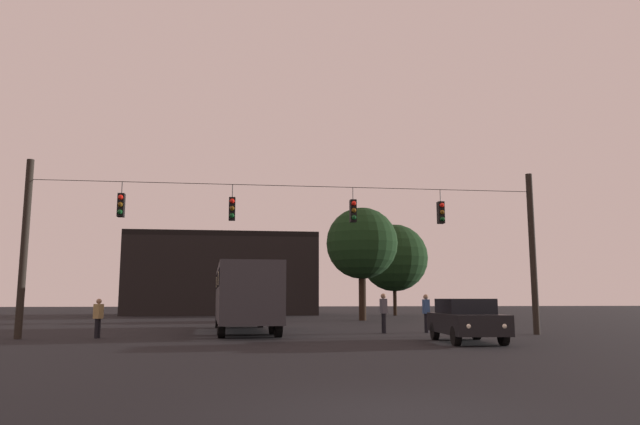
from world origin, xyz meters
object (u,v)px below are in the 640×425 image
Objects in this scene: tree_left_silhouette at (362,243)px; tree_behind_building at (394,258)px; city_bus at (244,291)px; car_far_left at (248,310)px; pedestrian_crossing_left at (384,310)px; pedestrian_crossing_right at (98,316)px; car_near_right at (466,319)px; pedestrian_crossing_center at (426,311)px.

tree_left_silhouette is 12.56m from tree_behind_building.
city_bus is 2.52× the size of car_far_left.
pedestrian_crossing_left reaches higher than pedestrian_crossing_right.
tree_left_silhouette is at bearing 88.41° from car_near_right.
car_near_right is at bearing -16.51° from pedestrian_crossing_right.
tree_left_silhouette is at bearing 57.73° from city_bus.
pedestrian_crossing_left is at bearing -66.71° from car_far_left.
city_bus is at bearing -119.10° from tree_behind_building.
car_near_right is 13.98m from pedestrian_crossing_right.
tree_behind_building is at bearing 60.90° from city_bus.
pedestrian_crossing_center is at bearing 3.89° from pedestrian_crossing_left.
city_bus reaches higher than car_near_right.
tree_left_silhouette reaches higher than car_near_right.
city_bus is 7.31× the size of pedestrian_crossing_right.
car_near_right is 2.59× the size of pedestrian_crossing_center.
pedestrian_crossing_right is at bearing -171.35° from pedestrian_crossing_left.
pedestrian_crossing_left is 15.93m from tree_left_silhouette.
city_bus is at bearing -91.55° from car_far_left.
car_far_left is 2.52× the size of pedestrian_crossing_left.
pedestrian_crossing_left is (-1.57, 5.77, 0.20)m from car_near_right.
city_bus reaches higher than car_far_left.
tree_behind_building is at bearing 44.03° from car_far_left.
tree_behind_building is at bearing 55.68° from pedestrian_crossing_right.
pedestrian_crossing_center is (8.18, -1.82, -0.89)m from city_bus.
tree_left_silhouette is (2.16, 15.14, 4.43)m from pedestrian_crossing_left.
car_far_left is 0.53× the size of tree_behind_building.
pedestrian_crossing_center is 0.21× the size of tree_left_silhouette.
tree_behind_building is (19.33, 28.31, 4.38)m from pedestrian_crossing_right.
tree_behind_building is (13.67, 24.56, 3.36)m from city_bus.
tree_behind_building is at bearing 78.24° from pedestrian_crossing_center.
car_far_left is (-7.43, 19.37, 0.00)m from car_near_right.
tree_left_silhouette is at bearing 50.47° from pedestrian_crossing_right.
tree_behind_building is at bearing 64.83° from tree_left_silhouette.
pedestrian_crossing_right is (-5.66, -3.75, -1.02)m from city_bus.
pedestrian_crossing_center is (2.01, 0.14, -0.02)m from pedestrian_crossing_left.
car_near_right is at bearing -100.40° from tree_behind_building.
pedestrian_crossing_right is (-11.83, -1.80, -0.15)m from pedestrian_crossing_left.
car_far_left is (0.32, 11.65, -1.07)m from city_bus.
pedestrian_crossing_center is 13.97m from pedestrian_crossing_right.
pedestrian_crossing_right is at bearing -172.04° from pedestrian_crossing_center.
car_near_right is 1.01× the size of car_far_left.
tree_behind_building is (13.35, 12.91, 4.43)m from car_far_left.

